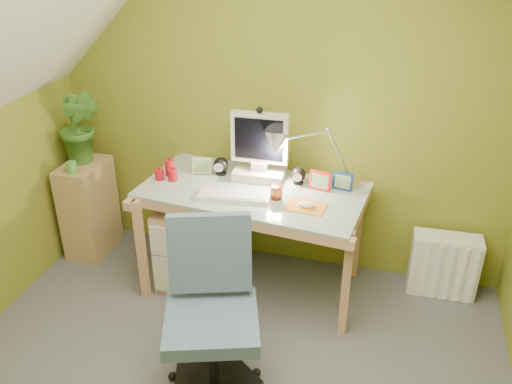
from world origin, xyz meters
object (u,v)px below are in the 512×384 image
(desk, at_px, (253,239))
(radiator, at_px, (444,265))
(monitor, at_px, (260,143))
(task_chair, at_px, (211,320))
(side_ledge, at_px, (89,208))
(potted_plant, at_px, (80,126))
(desk_lamp, at_px, (329,143))

(desk, distance_m, radiator, 1.32)
(monitor, height_order, task_chair, monitor)
(radiator, bearing_deg, monitor, -177.58)
(desk, xyz_separation_m, side_ledge, (-1.33, 0.11, -0.02))
(potted_plant, distance_m, radiator, 2.73)
(monitor, xyz_separation_m, radiator, (1.28, 0.10, -0.80))
(task_chair, bearing_deg, potted_plant, 121.70)
(radiator, bearing_deg, side_ledge, -178.37)
(desk_lamp, bearing_deg, desk, -145.12)
(desk_lamp, bearing_deg, monitor, -166.92)
(desk, height_order, desk_lamp, desk_lamp)
(desk_lamp, relative_size, radiator, 1.35)
(potted_plant, xyz_separation_m, radiator, (2.61, 0.12, -0.79))
(monitor, relative_size, potted_plant, 0.91)
(potted_plant, bearing_deg, desk_lamp, 0.57)
(desk, bearing_deg, task_chair, -81.04)
(desk, distance_m, side_ledge, 1.33)
(side_ledge, relative_size, task_chair, 0.74)
(desk, xyz_separation_m, desk_lamp, (0.45, 0.18, 0.69))
(desk, height_order, monitor, monitor)
(radiator, bearing_deg, task_chair, -136.59)
(desk, xyz_separation_m, task_chair, (0.05, -0.97, 0.11))
(potted_plant, relative_size, task_chair, 0.56)
(task_chair, bearing_deg, desk, 74.16)
(side_ledge, height_order, task_chair, task_chair)
(potted_plant, distance_m, task_chair, 1.86)
(potted_plant, bearing_deg, side_ledge, -90.00)
(task_chair, xyz_separation_m, radiator, (1.23, 1.25, -0.27))
(monitor, height_order, desk_lamp, desk_lamp)
(side_ledge, xyz_separation_m, potted_plant, (0.00, 0.05, 0.64))
(side_ledge, distance_m, radiator, 2.62)
(side_ledge, distance_m, potted_plant, 0.65)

